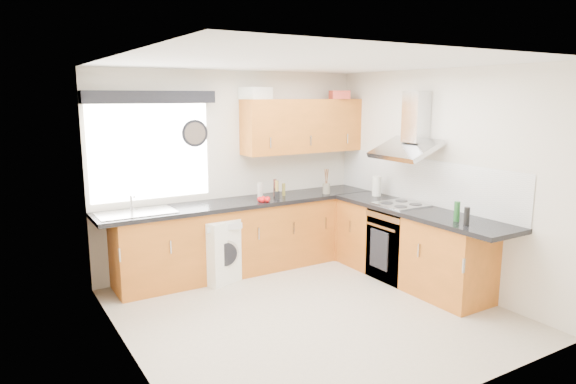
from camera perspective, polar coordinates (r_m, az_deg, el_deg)
ground_plane at (r=5.43m, az=2.46°, el=-13.20°), size 3.60×3.60×0.00m
ceiling at (r=4.97m, az=2.70°, el=14.17°), size 3.60×3.60×0.02m
wall_back at (r=6.60m, az=-6.15°, el=2.37°), size 3.60×0.02×2.50m
wall_front at (r=3.73m, az=18.17°, el=-4.54°), size 3.60×0.02×2.50m
wall_left at (r=4.34m, az=-17.61°, el=-2.43°), size 0.02×3.60×2.50m
wall_right at (r=6.22m, az=16.49°, el=1.49°), size 0.02×3.60×2.50m
window at (r=6.19m, az=-15.01°, el=4.32°), size 1.40×0.02×1.10m
window_blind at (r=6.07m, az=-15.06°, el=10.16°), size 1.50×0.18×0.14m
splashback at (r=6.43m, az=14.43°, el=1.24°), size 0.01×3.00×0.54m
base_cab_back at (r=6.48m, az=-5.71°, el=-5.21°), size 3.00×0.58×0.86m
base_cab_corner at (r=7.28m, az=5.78°, el=-3.43°), size 0.60×0.60×0.86m
base_cab_right at (r=6.30m, az=13.29°, el=-5.91°), size 0.58×2.10×0.86m
worktop_back at (r=6.40m, az=-4.94°, el=-1.19°), size 3.60×0.62×0.05m
worktop_right at (r=6.08m, az=14.40°, el=-2.13°), size 0.62×2.42×0.05m
sink at (r=5.93m, az=-16.53°, el=-1.89°), size 0.84×0.46×0.10m
oven at (r=6.40m, az=12.28°, el=-5.66°), size 0.56×0.58×0.85m
hob_plate at (r=6.28m, az=12.46°, el=-1.34°), size 0.52×0.52×0.01m
extractor_hood at (r=6.23m, az=13.45°, el=6.46°), size 0.52×0.78×0.66m
upper_cabinets at (r=6.86m, az=1.66°, el=7.35°), size 1.70×0.35×0.70m
washing_machine at (r=6.27m, az=-7.91°, el=-6.29°), size 0.65×0.64×0.76m
wall_clock at (r=6.34m, az=-10.28°, el=6.43°), size 0.33×0.04×0.33m
casserole at (r=6.60m, az=-3.62°, el=10.90°), size 0.42×0.36×0.15m
storage_box at (r=7.05m, az=5.74°, el=10.70°), size 0.30×0.27×0.11m
utensil_pot at (r=6.84m, az=4.28°, el=0.38°), size 0.12×0.12×0.14m
kitchen_roll at (r=6.76m, az=9.83°, el=0.65°), size 0.14×0.14×0.26m
tomato_cluster at (r=6.30m, az=-2.69°, el=-0.83°), size 0.18×0.18×0.06m
jar_0 at (r=6.48m, az=-3.11°, el=0.13°), size 0.07×0.07×0.20m
jar_1 at (r=6.62m, az=-1.47°, el=0.46°), size 0.04×0.04×0.23m
jar_2 at (r=6.69m, az=-0.48°, el=0.28°), size 0.04×0.04×0.16m
jar_3 at (r=6.48m, az=-1.35°, el=-0.16°), size 0.04×0.04×0.14m
jar_4 at (r=6.45m, az=-1.24°, el=0.24°), size 0.04×0.04×0.24m
jar_5 at (r=6.44m, az=-1.21°, el=-0.38°), size 0.06×0.06×0.10m
bottle_0 at (r=5.60m, az=18.26°, el=-2.06°), size 0.06×0.06×0.21m
bottle_1 at (r=5.47m, az=19.24°, el=-2.54°), size 0.06×0.06×0.18m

